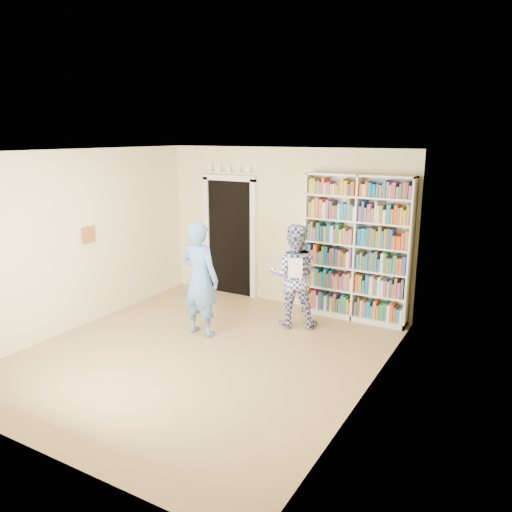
{
  "coord_description": "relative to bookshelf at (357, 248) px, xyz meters",
  "views": [
    {
      "loc": [
        3.73,
        -5.08,
        2.91
      ],
      "look_at": [
        0.34,
        0.9,
        1.23
      ],
      "focal_mm": 35.0,
      "sensor_mm": 36.0,
      "label": 1
    }
  ],
  "objects": [
    {
      "name": "man_plaid",
      "position": [
        -0.73,
        -0.75,
        -0.37
      ],
      "size": [
        0.95,
        0.86,
        1.6
      ],
      "primitive_type": "imported",
      "rotation": [
        0.0,
        0.0,
        3.54
      ],
      "color": "navy",
      "rests_on": "floor"
    },
    {
      "name": "wall_back",
      "position": [
        -1.35,
        0.16,
        0.18
      ],
      "size": [
        4.5,
        0.0,
        4.5
      ],
      "primitive_type": "plane",
      "rotation": [
        1.57,
        0.0,
        0.0
      ],
      "color": "beige",
      "rests_on": "floor"
    },
    {
      "name": "man_blue",
      "position": [
        -1.77,
        -1.75,
        -0.32
      ],
      "size": [
        0.64,
        0.44,
        1.71
      ],
      "primitive_type": "imported",
      "rotation": [
        0.0,
        0.0,
        3.1
      ],
      "color": "#527EB7",
      "rests_on": "floor"
    },
    {
      "name": "floor",
      "position": [
        -1.35,
        -2.34,
        -1.17
      ],
      "size": [
        5.0,
        5.0,
        0.0
      ],
      "primitive_type": "plane",
      "color": "#9D7A4C",
      "rests_on": "ground"
    },
    {
      "name": "ceiling",
      "position": [
        -1.35,
        -2.34,
        1.53
      ],
      "size": [
        5.0,
        5.0,
        0.0
      ],
      "primitive_type": "plane",
      "rotation": [
        3.14,
        0.0,
        0.0
      ],
      "color": "white",
      "rests_on": "wall_back"
    },
    {
      "name": "wall_art",
      "position": [
        -3.58,
        -2.14,
        0.23
      ],
      "size": [
        0.03,
        0.25,
        0.25
      ],
      "primitive_type": "cube",
      "color": "brown",
      "rests_on": "wall_left"
    },
    {
      "name": "wall_right",
      "position": [
        0.9,
        -2.34,
        0.18
      ],
      "size": [
        0.0,
        5.0,
        5.0
      ],
      "primitive_type": "plane",
      "rotation": [
        1.57,
        0.0,
        -1.57
      ],
      "color": "beige",
      "rests_on": "floor"
    },
    {
      "name": "doorway",
      "position": [
        -2.45,
        0.13,
        0.01
      ],
      "size": [
        1.1,
        0.08,
        2.43
      ],
      "color": "black",
      "rests_on": "floor"
    },
    {
      "name": "paper_sheet",
      "position": [
        -0.58,
        -1.02,
        -0.17
      ],
      "size": [
        0.2,
        0.07,
        0.3
      ],
      "primitive_type": "cube",
      "rotation": [
        0.0,
        0.0,
        0.31
      ],
      "color": "white",
      "rests_on": "man_plaid"
    },
    {
      "name": "wall_left",
      "position": [
        -3.6,
        -2.34,
        0.18
      ],
      "size": [
        0.0,
        5.0,
        5.0
      ],
      "primitive_type": "plane",
      "rotation": [
        1.57,
        0.0,
        1.57
      ],
      "color": "beige",
      "rests_on": "floor"
    },
    {
      "name": "bookshelf",
      "position": [
        0.0,
        0.0,
        0.0
      ],
      "size": [
        1.68,
        0.32,
        2.32
      ],
      "rotation": [
        0.0,
        0.0,
        0.41
      ],
      "color": "white",
      "rests_on": "floor"
    }
  ]
}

